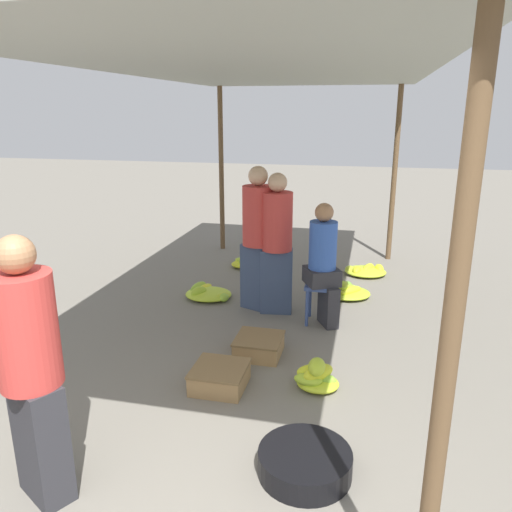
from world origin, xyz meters
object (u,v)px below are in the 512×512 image
(banana_pile_left_1, at_px, (244,263))
(basin_black, at_px, (305,462))
(vendor_seated, at_px, (324,262))
(banana_pile_right_0, at_px, (365,271))
(crate_near, at_px, (220,377))
(banana_pile_right_1, at_px, (346,291))
(shopper_walking_far, at_px, (258,237))
(vendor_foreground, at_px, (31,369))
(banana_pile_right_2, at_px, (317,376))
(stool, at_px, (321,292))
(shopper_walking_mid, at_px, (277,242))
(banana_pile_left_0, at_px, (208,293))
(crate_mid, at_px, (259,346))

(banana_pile_left_1, bearing_deg, basin_black, -70.57)
(vendor_seated, height_order, banana_pile_right_0, vendor_seated)
(banana_pile_right_0, height_order, crate_near, crate_near)
(banana_pile_right_1, bearing_deg, shopper_walking_far, -147.40)
(vendor_foreground, bearing_deg, crate_near, 64.55)
(basin_black, relative_size, banana_pile_right_1, 1.03)
(banana_pile_right_0, distance_m, shopper_walking_far, 2.17)
(banana_pile_right_1, distance_m, banana_pile_right_2, 2.29)
(stool, distance_m, banana_pile_right_2, 1.41)
(shopper_walking_mid, bearing_deg, banana_pile_right_1, 42.40)
(banana_pile_left_1, relative_size, banana_pile_right_0, 0.76)
(stool, relative_size, crate_near, 1.00)
(vendor_seated, relative_size, banana_pile_left_0, 2.23)
(stool, distance_m, basin_black, 2.48)
(crate_mid, distance_m, shopper_walking_far, 1.44)
(banana_pile_left_0, bearing_deg, banana_pile_right_0, 35.75)
(shopper_walking_mid, bearing_deg, vendor_foreground, -104.67)
(banana_pile_right_0, bearing_deg, banana_pile_right_2, -96.11)
(crate_mid, xyz_separation_m, shopper_walking_mid, (-0.04, 1.10, 0.76))
(basin_black, height_order, banana_pile_right_2, banana_pile_right_2)
(stool, distance_m, vendor_seated, 0.35)
(stool, bearing_deg, banana_pile_right_2, -85.18)
(vendor_seated, distance_m, crate_near, 1.82)
(vendor_seated, distance_m, banana_pile_right_1, 1.14)
(banana_pile_right_0, height_order, shopper_walking_far, shopper_walking_far)
(banana_pile_left_0, distance_m, banana_pile_left_1, 1.33)
(banana_pile_right_2, xyz_separation_m, crate_mid, (-0.62, 0.47, -0.01))
(stool, height_order, crate_mid, stool)
(banana_pile_left_1, distance_m, banana_pile_right_2, 3.47)
(stool, bearing_deg, basin_black, -86.27)
(banana_pile_right_0, relative_size, crate_near, 1.30)
(banana_pile_left_0, relative_size, shopper_walking_far, 0.36)
(banana_pile_right_1, bearing_deg, crate_mid, -112.18)
(stool, xyz_separation_m, crate_near, (-0.70, -1.57, -0.27))
(shopper_walking_mid, bearing_deg, banana_pile_right_2, -67.28)
(vendor_foreground, distance_m, shopper_walking_far, 3.31)
(stool, bearing_deg, banana_pile_right_0, 75.95)
(basin_black, xyz_separation_m, crate_near, (-0.86, 0.89, 0.01))
(vendor_seated, height_order, shopper_walking_mid, shopper_walking_mid)
(vendor_foreground, height_order, vendor_seated, vendor_foreground)
(banana_pile_left_0, relative_size, shopper_walking_mid, 0.37)
(banana_pile_left_0, xyz_separation_m, banana_pile_right_1, (1.71, 0.46, 0.01))
(vendor_foreground, relative_size, shopper_walking_mid, 1.01)
(banana_pile_left_1, height_order, shopper_walking_far, shopper_walking_far)
(banana_pile_right_0, bearing_deg, banana_pile_left_1, -177.85)
(crate_mid, relative_size, shopper_walking_far, 0.26)
(banana_pile_right_1, distance_m, shopper_walking_far, 1.46)
(banana_pile_left_0, distance_m, banana_pile_right_0, 2.38)
(banana_pile_right_2, bearing_deg, banana_pile_left_0, 131.02)
(stool, height_order, shopper_walking_mid, shopper_walking_mid)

